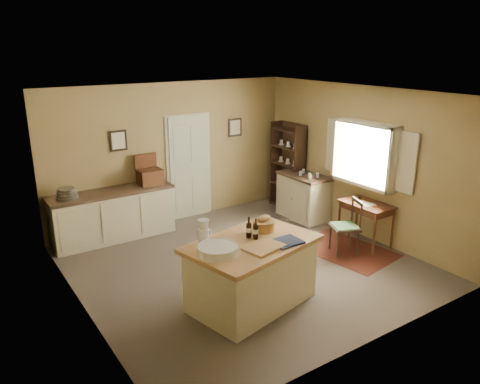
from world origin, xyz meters
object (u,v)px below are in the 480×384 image
object	(u,v)px
work_island	(251,271)
sideboard	(113,213)
shelving_unit	(289,166)
right_cabinet	(303,196)
desk_chair	(345,227)
writing_desk	(366,209)

from	to	relation	value
work_island	sideboard	xyz separation A→B (m)	(-0.76, 3.21, -0.00)
work_island	shelving_unit	world-z (taller)	shelving_unit
sideboard	right_cabinet	size ratio (longest dim) A/B	2.03
sideboard	right_cabinet	distance (m)	3.70
work_island	shelving_unit	bearing A→B (deg)	31.41
desk_chair	right_cabinet	distance (m)	1.75
writing_desk	right_cabinet	distance (m)	1.64
writing_desk	right_cabinet	xyz separation A→B (m)	(-0.00, 1.62, -0.21)
desk_chair	work_island	bearing A→B (deg)	-145.32
sideboard	right_cabinet	xyz separation A→B (m)	(3.54, -1.08, -0.02)
sideboard	shelving_unit	distance (m)	3.74
desk_chair	shelving_unit	world-z (taller)	shelving_unit
work_island	right_cabinet	distance (m)	3.50
desk_chair	sideboard	bearing A→B (deg)	160.46
work_island	writing_desk	distance (m)	2.83
sideboard	desk_chair	size ratio (longest dim) A/B	2.39
writing_desk	right_cabinet	world-z (taller)	right_cabinet
work_island	writing_desk	world-z (taller)	work_island
writing_desk	shelving_unit	size ratio (longest dim) A/B	0.49
writing_desk	shelving_unit	xyz separation A→B (m)	(0.15, 2.28, 0.24)
work_island	desk_chair	xyz separation A→B (m)	(2.24, 0.46, -0.03)
sideboard	desk_chair	distance (m)	4.06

